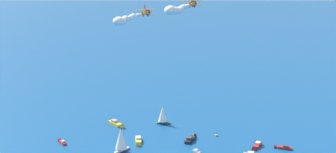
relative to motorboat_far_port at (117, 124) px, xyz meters
The scene contains 15 objects.
motorboat_far_port is the anchor object (origin of this frame).
motorboat_far_stbd 64.33m from the motorboat_far_port, 58.55° to the right, with size 7.95×5.66×2.31m.
motorboat_trailing 37.67m from the motorboat_far_port, 63.73° to the right, with size 8.76×6.88×2.61m.
motorboat_ahead 24.00m from the motorboat_far_port, 96.65° to the right, with size 6.20×8.75×2.54m.
sailboat_mid_cluster 21.22m from the motorboat_far_port, 26.59° to the right, with size 6.87×5.98×9.23m.
motorboat_outer_ring_a 73.89m from the motorboat_far_port, 56.28° to the right, with size 5.46×6.47×1.97m.
sailboat_outer_ring_b 31.54m from the motorboat_far_port, 114.93° to the right, with size 8.54×5.62×10.61m.
motorboat_outer_ring_d 29.59m from the motorboat_far_port, 167.04° to the right, with size 1.72×6.14×1.77m.
motorboat_outer_ring_e 47.43m from the motorboat_far_port, 77.17° to the right, with size 1.46×5.07×1.46m.
marker_buoy 45.93m from the motorboat_far_port, 51.45° to the right, with size 1.10×1.10×2.10m.
biplane_lead 63.38m from the motorboat_far_port, 98.62° to the right, with size 6.62×6.48×3.58m.
wingwalker_lead 65.20m from the motorboat_far_port, 98.69° to the right, with size 0.68×0.76×1.76m.
smoke_trail_lead 75.79m from the motorboat_far_port, 114.47° to the right, with size 20.61×18.76×3.18m.
biplane_wingman 74.44m from the motorboat_far_port, 83.22° to the right, with size 6.62×6.48×3.58m.
smoke_trail_wingman 85.23m from the motorboat_far_port, 100.57° to the right, with size 21.20×18.24×3.21m.
Camera 1 is at (-96.02, -141.57, 70.47)m, focal length 50.91 mm.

